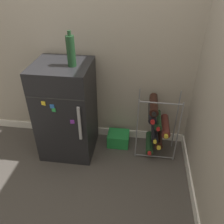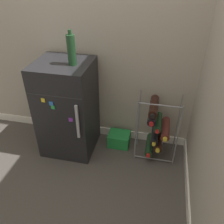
{
  "view_description": "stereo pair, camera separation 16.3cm",
  "coord_description": "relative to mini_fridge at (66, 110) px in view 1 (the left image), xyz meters",
  "views": [
    {
      "loc": [
        0.28,
        -1.56,
        1.74
      ],
      "look_at": [
        0.03,
        0.32,
        0.48
      ],
      "focal_mm": 38.0,
      "sensor_mm": 36.0,
      "label": 1
    },
    {
      "loc": [
        0.44,
        -1.54,
        1.74
      ],
      "look_at": [
        0.03,
        0.32,
        0.48
      ],
      "focal_mm": 38.0,
      "sensor_mm": 36.0,
      "label": 2
    }
  ],
  "objects": [
    {
      "name": "ground_plane",
      "position": [
        0.41,
        -0.29,
        -0.48
      ],
      "size": [
        14.0,
        14.0,
        0.0
      ],
      "primitive_type": "plane",
      "color": "#423D38"
    },
    {
      "name": "wall_back",
      "position": [
        0.41,
        0.3,
        0.76
      ],
      "size": [
        6.59,
        0.07,
        2.5
      ],
      "color": "#9E9384",
      "rests_on": "ground_plane"
    },
    {
      "name": "mini_fridge",
      "position": [
        0.0,
        0.0,
        0.0
      ],
      "size": [
        0.51,
        0.51,
        0.95
      ],
      "color": "black",
      "rests_on": "ground_plane"
    },
    {
      "name": "soda_box",
      "position": [
        0.5,
        0.13,
        -0.41
      ],
      "size": [
        0.23,
        0.19,
        0.14
      ],
      "color": "#1E7F38",
      "rests_on": "ground_plane"
    },
    {
      "name": "fridge_top_bottle",
      "position": [
        0.11,
        -0.03,
        0.61
      ],
      "size": [
        0.07,
        0.07,
        0.29
      ],
      "color": "#19381E",
      "rests_on": "mini_fridge"
    },
    {
      "name": "wine_rack",
      "position": [
        0.88,
        0.06,
        -0.13
      ],
      "size": [
        0.4,
        0.33,
        0.68
      ],
      "color": "slate",
      "rests_on": "ground_plane"
    }
  ]
}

